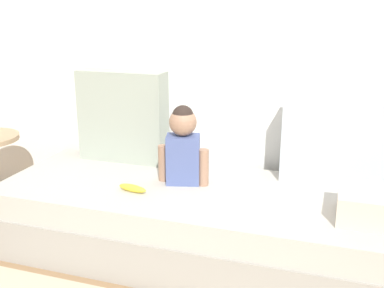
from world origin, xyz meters
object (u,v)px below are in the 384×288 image
(toddler, at_px, (183,144))
(banana, at_px, (132,188))
(throw_pillow_right, at_px, (334,142))
(folded_blanket, at_px, (383,208))
(couch, at_px, (205,222))
(throw_pillow_left, at_px, (123,116))

(toddler, height_order, banana, toddler)
(toddler, relative_size, banana, 2.59)
(throw_pillow_right, height_order, banana, throw_pillow_right)
(toddler, height_order, folded_blanket, toddler)
(throw_pillow_right, xyz_separation_m, banana, (-1.00, -0.48, -0.22))
(couch, relative_size, banana, 13.67)
(throw_pillow_left, height_order, throw_pillow_right, throw_pillow_left)
(folded_blanket, bearing_deg, toddler, 170.59)
(throw_pillow_left, distance_m, toddler, 0.56)
(throw_pillow_right, height_order, folded_blanket, throw_pillow_right)
(throw_pillow_left, height_order, folded_blanket, throw_pillow_left)
(couch, xyz_separation_m, folded_blanket, (0.88, -0.11, 0.26))
(couch, height_order, folded_blanket, folded_blanket)
(couch, relative_size, throw_pillow_right, 4.16)
(throw_pillow_left, relative_size, folded_blanket, 1.42)
(couch, bearing_deg, toddler, 156.53)
(couch, height_order, banana, banana)
(toddler, bearing_deg, throw_pillow_right, 18.64)
(toddler, bearing_deg, folded_blanket, -9.41)
(throw_pillow_left, distance_m, banana, 0.61)
(banana, bearing_deg, couch, 22.48)
(throw_pillow_right, distance_m, folded_blanket, 0.53)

